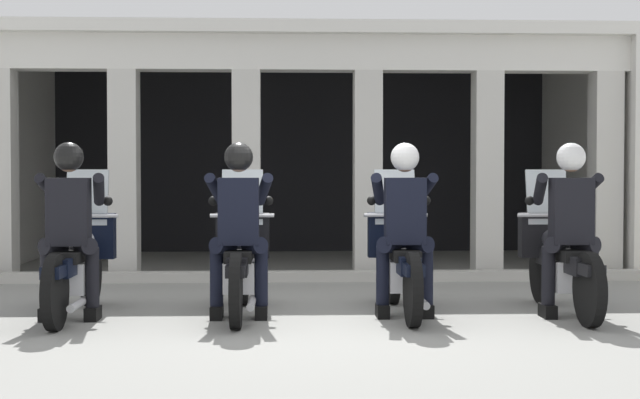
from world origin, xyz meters
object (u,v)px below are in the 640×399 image
at_px(motorcycle_far_left, 77,261).
at_px(police_officer_center_left, 239,215).
at_px(motorcycle_far_right, 560,259).
at_px(motorcycle_center_right, 400,259).
at_px(police_officer_far_right, 570,214).
at_px(motorcycle_center_left, 241,260).
at_px(police_officer_center_right, 405,214).
at_px(police_officer_far_left, 70,215).

relative_size(motorcycle_far_left, police_officer_center_left, 1.29).
relative_size(police_officer_center_left, motorcycle_far_right, 0.78).
bearing_deg(motorcycle_center_right, motorcycle_far_left, -165.60).
bearing_deg(motorcycle_center_right, police_officer_far_right, 0.33).
bearing_deg(police_officer_far_right, police_officer_center_left, -167.64).
distance_m(police_officer_center_left, motorcycle_far_right, 3.04).
relative_size(motorcycle_center_left, motorcycle_far_right, 1.00).
bearing_deg(police_officer_far_right, police_officer_center_right, -169.32).
distance_m(motorcycle_center_left, police_officer_far_right, 3.05).
distance_m(motorcycle_center_left, motorcycle_far_right, 3.00).
height_order(police_officer_far_left, motorcycle_far_right, police_officer_far_left).
height_order(motorcycle_far_left, motorcycle_center_right, same).
height_order(motorcycle_center_left, police_officer_center_left, police_officer_center_left).
distance_m(motorcycle_center_left, police_officer_center_right, 1.58).
xyz_separation_m(motorcycle_far_left, motorcycle_center_right, (3.00, 0.05, 0.00)).
bearing_deg(police_officer_center_right, motorcycle_far_left, -171.01).
height_order(police_officer_far_left, police_officer_center_left, same).
height_order(motorcycle_center_left, motorcycle_far_right, same).
bearing_deg(motorcycle_center_right, motorcycle_far_right, 10.95).
bearing_deg(motorcycle_center_left, police_officer_far_right, 4.31).
relative_size(motorcycle_center_left, police_officer_center_right, 1.29).
bearing_deg(motorcycle_far_right, police_officer_far_left, -163.41).
xyz_separation_m(motorcycle_center_left, motorcycle_far_right, (3.00, -0.05, 0.00)).
height_order(motorcycle_far_left, motorcycle_center_left, same).
height_order(motorcycle_center_right, police_officer_far_right, police_officer_far_right).
distance_m(police_officer_far_left, motorcycle_center_right, 3.05).
bearing_deg(police_officer_center_left, motorcycle_center_left, 100.34).
xyz_separation_m(police_officer_center_left, motorcycle_far_right, (3.00, 0.24, -0.44)).
bearing_deg(motorcycle_center_right, motorcycle_center_left, -165.68).
xyz_separation_m(motorcycle_far_right, police_officer_far_right, (-0.00, -0.28, 0.44)).
height_order(motorcycle_far_left, police_officer_center_right, police_officer_center_right).
height_order(motorcycle_far_right, police_officer_far_right, police_officer_far_right).
bearing_deg(police_officer_center_right, police_officer_far_left, -165.60).
relative_size(police_officer_far_left, motorcycle_far_right, 0.78).
height_order(police_officer_far_left, police_officer_center_right, same).
bearing_deg(police_officer_center_left, motorcycle_far_right, 15.11).
xyz_separation_m(motorcycle_center_left, police_officer_center_left, (-0.00, -0.28, 0.44)).
distance_m(motorcycle_center_right, motorcycle_far_right, 1.50).
bearing_deg(motorcycle_center_left, police_officer_center_right, 0.64).
bearing_deg(police_officer_far_left, police_officer_far_right, 16.09).
relative_size(motorcycle_far_left, motorcycle_center_right, 1.00).
bearing_deg(police_officer_far_right, motorcycle_far_left, -170.62).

